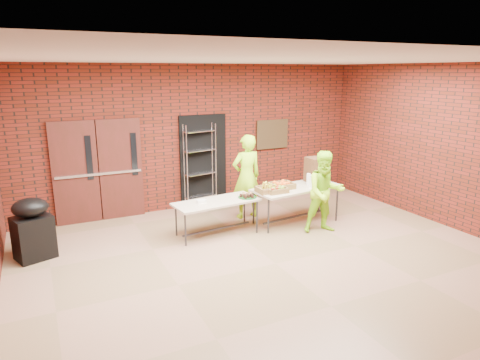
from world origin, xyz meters
The scene contains 19 objects.
room centered at (0.00, 0.00, 1.60)m, with size 8.08×7.08×3.28m.
double_doors centered at (-2.20, 3.44, 1.05)m, with size 1.78×0.12×2.10m.
dark_doorway centered at (0.10, 3.46, 1.05)m, with size 1.10×0.06×2.10m, color black.
bronze_plaque centered at (1.90, 3.45, 1.55)m, with size 0.85×0.04×0.70m, color #3A2A17.
wire_rack centered at (-0.03, 3.32, 0.96)m, with size 0.70×0.23×1.91m, color silver, non-canonical shape.
table_left centered at (-0.35, 1.61, 0.61)m, with size 1.68×0.84×0.67m.
table_right centered at (1.37, 1.54, 0.69)m, with size 1.91×0.98×0.75m.
basket_bananas centered at (0.67, 1.47, 0.81)m, with size 0.43×0.34×0.13m.
basket_oranges centered at (1.04, 1.57, 0.82)m, with size 0.47×0.36×0.15m.
basket_apples centered at (0.80, 1.36, 0.81)m, with size 0.41×0.32×0.13m.
muffin_tray centered at (0.27, 1.57, 0.71)m, with size 0.36×0.36×0.09m.
napkin_box centered at (-0.65, 1.64, 0.69)m, with size 0.17×0.11×0.06m, color white.
coffee_dispenser centered at (1.97, 1.70, 1.02)m, with size 0.40×0.36×0.53m, color #4F2F1B.
cup_stack_front centered at (1.61, 1.38, 0.88)m, with size 0.09×0.09×0.26m, color white.
cup_stack_mid centered at (1.76, 1.36, 0.87)m, with size 0.08×0.08×0.23m, color white.
cup_stack_back centered at (1.69, 1.57, 0.87)m, with size 0.08×0.08×0.24m, color white.
covered_grill centered at (-3.50, 1.95, 0.52)m, with size 0.70×0.64×1.04m.
volunteer_woman centered at (0.61, 2.27, 0.89)m, with size 0.65×0.43×1.78m, color #ADFD1C.
volunteer_man centered at (1.58, 0.85, 0.79)m, with size 0.77×0.60×1.59m, color #ADFD1C.
Camera 1 is at (-3.32, -5.50, 3.04)m, focal length 32.00 mm.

